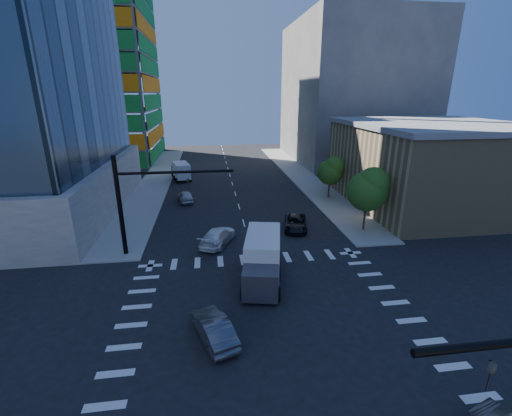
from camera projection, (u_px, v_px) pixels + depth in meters
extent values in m
plane|color=black|center=(273.00, 323.00, 22.02)|extent=(160.00, 160.00, 0.00)
cube|color=silver|center=(273.00, 323.00, 22.02)|extent=(20.00, 20.00, 0.01)
cube|color=#9B9992|center=(300.00, 175.00, 61.16)|extent=(5.00, 60.00, 0.15)
cube|color=#9B9992|center=(157.00, 180.00, 57.91)|extent=(5.00, 60.00, 0.15)
cube|color=#167C31|center=(148.00, 39.00, 70.43)|extent=(0.12, 24.00, 49.00)
cube|color=orange|center=(59.00, 27.00, 56.97)|extent=(24.00, 0.12, 49.00)
cube|color=tan|center=(432.00, 166.00, 44.32)|extent=(20.00, 22.00, 10.00)
cube|color=slate|center=(439.00, 125.00, 42.62)|extent=(20.50, 22.50, 0.60)
cube|color=#635C59|center=(351.00, 93.00, 72.67)|extent=(24.00, 30.00, 28.00)
imported|color=black|center=(489.00, 376.00, 9.69)|extent=(0.16, 0.20, 1.00)
cylinder|color=black|center=(120.00, 207.00, 29.83)|extent=(0.40, 0.40, 9.00)
cylinder|color=black|center=(176.00, 172.00, 29.55)|extent=(10.00, 0.24, 0.24)
imported|color=black|center=(188.00, 184.00, 30.04)|extent=(0.16, 0.20, 1.00)
cylinder|color=#382316|center=(364.00, 219.00, 36.37)|extent=(0.20, 0.20, 2.27)
sphere|color=#1E4311|center=(367.00, 191.00, 35.39)|extent=(4.16, 4.16, 4.16)
sphere|color=#3A7727|center=(373.00, 183.00, 34.84)|extent=(3.25, 3.25, 3.25)
cylinder|color=#382316|center=(329.00, 191.00, 47.73)|extent=(0.20, 0.20, 1.92)
sphere|color=#1E4311|center=(330.00, 172.00, 46.89)|extent=(3.52, 3.52, 3.52)
sphere|color=#3A7727|center=(334.00, 167.00, 46.40)|extent=(2.75, 2.75, 2.75)
imported|color=black|center=(296.00, 223.00, 37.02)|extent=(3.42, 5.45, 1.40)
imported|color=white|center=(218.00, 236.00, 33.39)|extent=(4.28, 5.84, 1.57)
imported|color=#AEB0B6|center=(185.00, 196.00, 46.35)|extent=(2.63, 4.66, 1.50)
imported|color=#4D4C51|center=(214.00, 328.00, 20.38)|extent=(3.02, 4.83, 1.50)
cube|color=silver|center=(262.00, 257.00, 26.23)|extent=(3.69, 5.91, 2.86)
cube|color=#3C3B42|center=(262.00, 266.00, 26.46)|extent=(2.87, 2.45, 2.09)
cube|color=silver|center=(180.00, 169.00, 58.03)|extent=(3.33, 5.06, 2.42)
cube|color=#3C3B42|center=(181.00, 173.00, 58.22)|extent=(2.49, 2.16, 1.77)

